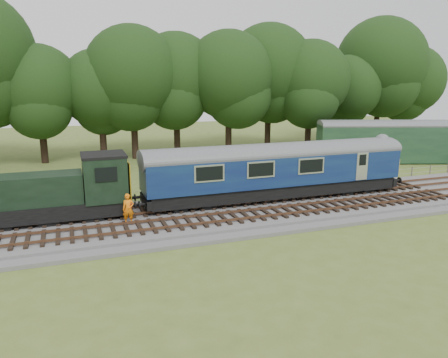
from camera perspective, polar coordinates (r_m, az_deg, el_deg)
name	(u,v)px	position (r m, az deg, el deg)	size (l,w,h in m)	color
ground	(204,218)	(26.86, -2.57, -5.08)	(120.00, 120.00, 0.00)	#4B6023
ballast	(204,215)	(26.81, -2.57, -4.72)	(70.00, 7.00, 0.35)	#4C4C4F
track_north	(198,205)	(28.02, -3.43, -3.44)	(67.20, 2.40, 0.21)	black
track_south	(213,219)	(25.28, -1.50, -5.24)	(67.20, 2.40, 0.21)	black
fence	(186,199)	(31.01, -5.04, -2.65)	(64.00, 0.12, 1.00)	#6B6054
tree_line	(144,158)	(47.75, -10.44, 2.69)	(70.00, 8.00, 18.00)	black
dmu_railcar	(277,166)	(29.49, 6.91, 1.70)	(18.05, 2.86, 3.88)	black
shunter_loco	(56,193)	(26.60, -21.08, -1.71)	(8.91, 2.60, 3.38)	black
worker	(128,209)	(24.96, -12.39, -3.84)	(0.64, 0.42, 1.75)	orange
parked_coach	(400,139)	(47.79, 22.04, 4.85)	(16.57, 8.05, 4.22)	#173320
shed	(339,144)	(50.63, 14.81, 4.47)	(3.82, 3.82, 2.45)	#173320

